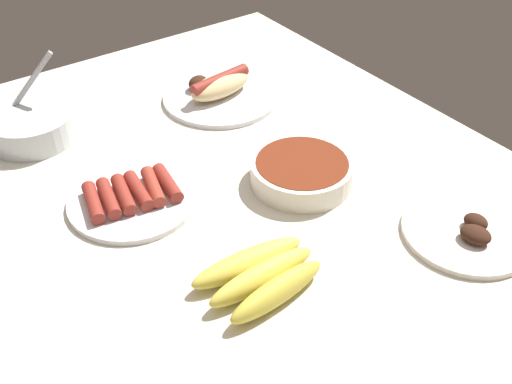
{
  "coord_description": "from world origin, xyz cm",
  "views": [
    {
      "loc": [
        -66.82,
        45.97,
        63.44
      ],
      "look_at": [
        -3.89,
        1.07,
        3.0
      ],
      "focal_mm": 44.41,
      "sensor_mm": 36.0,
      "label": 1
    }
  ],
  "objects_px": {
    "plate_hotdog_assembled": "(219,91)",
    "plate_grilled_meat": "(468,232)",
    "bowl_chili": "(302,171)",
    "bowl_coleslaw": "(30,125)",
    "plate_sausages": "(132,197)",
    "banana_bunch": "(261,276)"
  },
  "relations": [
    {
      "from": "bowl_chili",
      "to": "plate_grilled_meat",
      "type": "distance_m",
      "value": 0.28
    },
    {
      "from": "banana_bunch",
      "to": "plate_grilled_meat",
      "type": "relative_size",
      "value": 0.91
    },
    {
      "from": "plate_hotdog_assembled",
      "to": "plate_grilled_meat",
      "type": "xyz_separation_m",
      "value": [
        -0.56,
        -0.08,
        -0.01
      ]
    },
    {
      "from": "plate_sausages",
      "to": "bowl_coleslaw",
      "type": "bearing_deg",
      "value": 12.64
    },
    {
      "from": "plate_sausages",
      "to": "plate_grilled_meat",
      "type": "relative_size",
      "value": 1.05
    },
    {
      "from": "bowl_coleslaw",
      "to": "banana_bunch",
      "type": "bearing_deg",
      "value": -167.14
    },
    {
      "from": "bowl_chili",
      "to": "bowl_coleslaw",
      "type": "height_order",
      "value": "bowl_coleslaw"
    },
    {
      "from": "plate_hotdog_assembled",
      "to": "plate_sausages",
      "type": "bearing_deg",
      "value": 123.95
    },
    {
      "from": "plate_sausages",
      "to": "plate_hotdog_assembled",
      "type": "bearing_deg",
      "value": -56.05
    },
    {
      "from": "plate_sausages",
      "to": "banana_bunch",
      "type": "bearing_deg",
      "value": -166.92
    },
    {
      "from": "bowl_coleslaw",
      "to": "plate_grilled_meat",
      "type": "relative_size",
      "value": 0.81
    },
    {
      "from": "bowl_chili",
      "to": "banana_bunch",
      "type": "bearing_deg",
      "value": 128.35
    },
    {
      "from": "bowl_chili",
      "to": "plate_sausages",
      "type": "height_order",
      "value": "bowl_chili"
    },
    {
      "from": "plate_sausages",
      "to": "plate_grilled_meat",
      "type": "distance_m",
      "value": 0.52
    },
    {
      "from": "plate_hotdog_assembled",
      "to": "bowl_coleslaw",
      "type": "bearing_deg",
      "value": 77.5
    },
    {
      "from": "plate_grilled_meat",
      "to": "plate_hotdog_assembled",
      "type": "bearing_deg",
      "value": 8.21
    },
    {
      "from": "bowl_chili",
      "to": "plate_sausages",
      "type": "xyz_separation_m",
      "value": [
        0.11,
        0.25,
        -0.01
      ]
    },
    {
      "from": "banana_bunch",
      "to": "plate_hotdog_assembled",
      "type": "distance_m",
      "value": 0.52
    },
    {
      "from": "banana_bunch",
      "to": "plate_grilled_meat",
      "type": "distance_m",
      "value": 0.33
    },
    {
      "from": "plate_hotdog_assembled",
      "to": "bowl_chili",
      "type": "bearing_deg",
      "value": 172.64
    },
    {
      "from": "bowl_chili",
      "to": "banana_bunch",
      "type": "xyz_separation_m",
      "value": [
        -0.15,
        0.19,
        -0.0
      ]
    },
    {
      "from": "banana_bunch",
      "to": "plate_grilled_meat",
      "type": "xyz_separation_m",
      "value": [
        -0.1,
        -0.31,
        -0.01
      ]
    }
  ]
}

